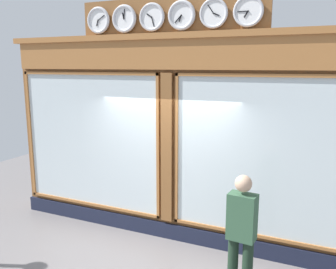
{
  "coord_description": "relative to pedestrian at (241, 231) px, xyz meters",
  "views": [
    {
      "loc": [
        -2.44,
        5.43,
        3.05
      ],
      "look_at": [
        0.0,
        0.0,
        1.89
      ],
      "focal_mm": 38.02,
      "sensor_mm": 36.0,
      "label": 1
    }
  ],
  "objects": [
    {
      "name": "pedestrian",
      "position": [
        0.0,
        0.0,
        0.0
      ],
      "size": [
        0.38,
        0.26,
        1.69
      ],
      "color": "#1C2F21",
      "rests_on": "ground_plane"
    },
    {
      "name": "shop_facade",
      "position": [
        1.55,
        -1.24,
        0.9
      ],
      "size": [
        6.55,
        0.42,
        4.14
      ],
      "color": "brown",
      "rests_on": "ground_plane"
    }
  ]
}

